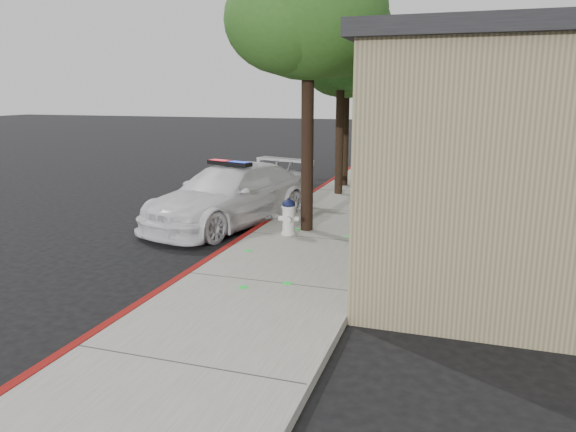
# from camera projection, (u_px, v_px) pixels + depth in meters

# --- Properties ---
(ground) EXTENTS (120.00, 120.00, 0.00)m
(ground) POSITION_uv_depth(u_px,v_px,m) (184.00, 280.00, 9.74)
(ground) COLOR black
(ground) RESTS_ON ground
(sidewalk) EXTENTS (3.20, 60.00, 0.15)m
(sidewalk) POSITION_uv_depth(u_px,v_px,m) (314.00, 241.00, 12.02)
(sidewalk) COLOR gray
(sidewalk) RESTS_ON ground
(red_curb) EXTENTS (0.14, 60.00, 0.16)m
(red_curb) POSITION_uv_depth(u_px,v_px,m) (250.00, 235.00, 12.49)
(red_curb) COLOR maroon
(red_curb) RESTS_ON ground
(clapboard_building) EXTENTS (7.30, 20.89, 4.24)m
(clapboard_building) POSITION_uv_depth(u_px,v_px,m) (539.00, 134.00, 15.59)
(clapboard_building) COLOR #968A62
(clapboard_building) RESTS_ON ground
(police_car) EXTENTS (3.53, 5.61, 1.64)m
(police_car) POSITION_uv_depth(u_px,v_px,m) (230.00, 195.00, 13.70)
(police_car) COLOR white
(police_car) RESTS_ON ground
(fire_hydrant) EXTENTS (0.48, 0.42, 0.83)m
(fire_hydrant) POSITION_uv_depth(u_px,v_px,m) (289.00, 216.00, 12.20)
(fire_hydrant) COLOR white
(fire_hydrant) RESTS_ON sidewalk
(street_tree_near) EXTENTS (3.48, 3.53, 6.36)m
(street_tree_near) POSITION_uv_depth(u_px,v_px,m) (309.00, 17.00, 11.65)
(street_tree_near) COLOR black
(street_tree_near) RESTS_ON sidewalk
(street_tree_mid) EXTENTS (3.03, 3.15, 5.79)m
(street_tree_mid) POSITION_uv_depth(u_px,v_px,m) (342.00, 52.00, 16.35)
(street_tree_mid) COLOR black
(street_tree_mid) RESTS_ON sidewalk
(street_tree_far) EXTENTS (2.91, 2.91, 5.38)m
(street_tree_far) POSITION_uv_depth(u_px,v_px,m) (348.00, 65.00, 17.91)
(street_tree_far) COLOR black
(street_tree_far) RESTS_ON sidewalk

